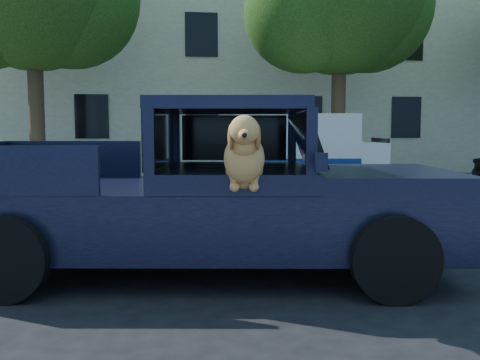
{
  "coord_description": "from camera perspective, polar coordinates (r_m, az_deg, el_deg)",
  "views": [
    {
      "loc": [
        -0.17,
        -6.56,
        1.74
      ],
      "look_at": [
        0.61,
        -0.56,
        1.16
      ],
      "focal_mm": 40.0,
      "sensor_mm": 36.0,
      "label": 1
    }
  ],
  "objects": [
    {
      "name": "pickup_truck",
      "position": [
        6.47,
        -4.37,
        -3.78
      ],
      "size": [
        6.05,
        3.34,
        2.08
      ],
      "rotation": [
        0.0,
        0.0,
        -0.13
      ],
      "color": "black",
      "rests_on": "ground"
    },
    {
      "name": "lane_stripes",
      "position": [
        10.34,
        4.83,
        -4.22
      ],
      "size": [
        21.6,
        0.14,
        0.01
      ],
      "primitive_type": null,
      "color": "silver",
      "rests_on": "ground"
    },
    {
      "name": "mail_truck",
      "position": [
        14.27,
        6.83,
        2.16
      ],
      "size": [
        4.04,
        2.3,
        2.13
      ],
      "rotation": [
        0.0,
        0.0,
        -0.1
      ],
      "color": "silver",
      "rests_on": "ground"
    },
    {
      "name": "ground",
      "position": [
        6.79,
        -5.82,
        -9.42
      ],
      "size": [
        120.0,
        120.0,
        0.0
      ],
      "primitive_type": "plane",
      "color": "black",
      "rests_on": "ground"
    },
    {
      "name": "far_sidewalk",
      "position": [
        15.85,
        -6.74,
        -0.62
      ],
      "size": [
        60.0,
        4.0,
        0.15
      ],
      "primitive_type": "cube",
      "color": "gray",
      "rests_on": "ground"
    },
    {
      "name": "building_main",
      "position": [
        23.44,
        0.45,
        12.21
      ],
      "size": [
        26.0,
        6.0,
        9.0
      ],
      "primitive_type": "cube",
      "color": "beige",
      "rests_on": "ground"
    }
  ]
}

